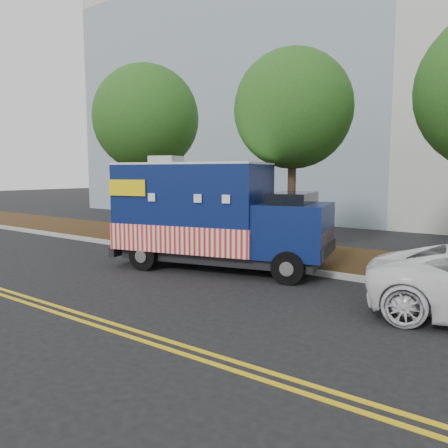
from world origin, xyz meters
The scene contains 9 objects.
ground centered at (0.00, 0.00, 0.00)m, with size 120.00×120.00×0.00m, color black.
curb centered at (0.00, 1.40, 0.07)m, with size 120.00×0.18×0.15m, color #9E9E99.
mulch_strip centered at (0.00, 3.50, 0.07)m, with size 120.00×4.00×0.15m, color black.
centerline_near centered at (0.00, -4.45, 0.01)m, with size 120.00×0.10×0.01m, color gold.
centerline_far centered at (0.00, -4.70, 0.01)m, with size 120.00×0.10×0.01m, color gold.
tree_a centered at (-5.52, 3.46, 5.03)m, with size 4.38×4.38×7.23m.
tree_b centered at (1.54, 2.96, 4.74)m, with size 3.71×3.71×6.61m.
sign_post centered at (-2.90, 1.83, 1.20)m, with size 0.06×0.06×2.40m, color #473828.
food_truck centered at (0.23, 0.44, 1.49)m, with size 6.58×3.67×3.29m.
Camera 1 is at (8.03, -9.54, 2.79)m, focal length 35.00 mm.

